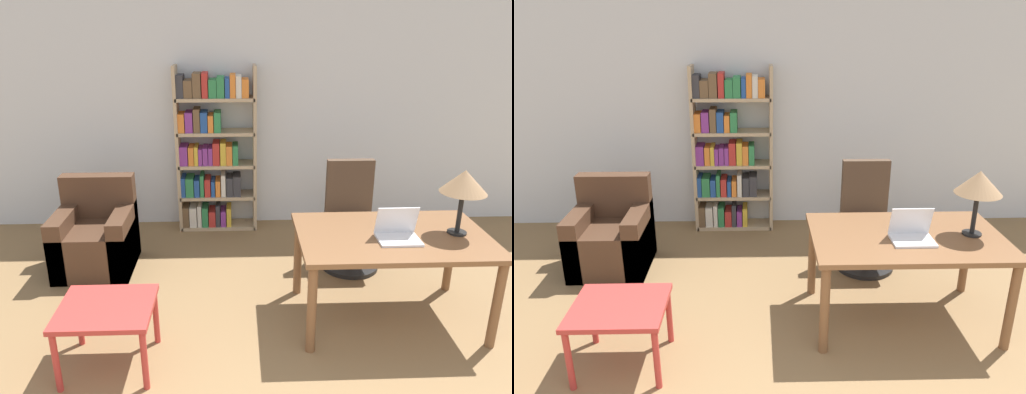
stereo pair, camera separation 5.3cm
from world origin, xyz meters
The scene contains 8 objects.
wall_back centered at (0.00, 4.53, 1.35)m, with size 8.00×0.06×2.70m.
desk centered at (0.77, 2.41, 0.65)m, with size 1.48×0.95×0.75m.
laptop centered at (0.77, 2.32, 0.80)m, with size 0.31×0.24×0.25m.
table_lamp centered at (1.27, 2.41, 1.16)m, with size 0.35×0.35×0.51m.
office_chair centered at (0.66, 3.36, 0.46)m, with size 0.56×0.56×1.04m.
side_table_blue centered at (-1.34, 1.90, 0.41)m, with size 0.64×0.57×0.48m.
armchair centered at (-1.81, 3.39, 0.30)m, with size 0.71×0.71×0.87m.
bookshelf centered at (-0.71, 4.34, 0.89)m, with size 0.88×0.28×1.85m.
Camera 1 is at (-0.44, -1.07, 2.35)m, focal length 35.00 mm.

